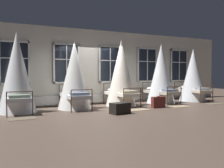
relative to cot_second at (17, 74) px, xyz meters
The scene contains 14 objects.
ground 3.36m from the cot_second, ahead, with size 28.36×28.36×0.00m, color #4C3D33.
back_wall_with_windows 3.30m from the cot_second, 20.75° to the left, with size 15.18×0.10×3.29m, color beige.
window_bank 3.27m from the cot_second, 18.76° to the left, with size 11.34×0.10×2.55m.
cot_second is the anchor object (origin of this frame).
cot_third 2.07m from the cot_second, ahead, with size 1.29×1.87×2.60m.
cot_fourth 4.09m from the cot_second, ahead, with size 1.29×1.85×2.77m.
cot_fifth 6.16m from the cot_second, ahead, with size 1.29×1.86×2.70m.
cot_sixth 8.14m from the cot_second, ahead, with size 1.29×1.87×2.57m.
rug_second 1.86m from the cot_second, 89.49° to the right, with size 0.80×0.56×0.01m, color brown.
rug_fourth 4.50m from the cot_second, 17.33° to the right, with size 0.80×0.56×0.01m, color #8E7A5B.
rug_fifth 6.41m from the cot_second, 11.76° to the right, with size 0.80×0.56×0.01m, color #8E7A5B.
rug_sixth 8.39m from the cot_second, ahead, with size 0.80×0.56×0.01m, color brown.
suitcase_dark 5.37m from the cot_second, 13.45° to the right, with size 0.56×0.22×0.47m.
travel_trunk 3.75m from the cot_second, 30.45° to the right, with size 0.64×0.40×0.37m, color black.
Camera 1 is at (-3.88, -8.92, 1.37)m, focal length 39.18 mm.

